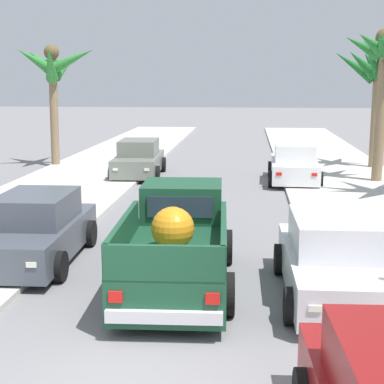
# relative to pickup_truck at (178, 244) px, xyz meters

# --- Properties ---
(sidewalk_left) EXTENTS (4.87, 60.00, 0.12)m
(sidewalk_left) POSITION_rel_pickup_truck_xyz_m (-5.35, 7.60, -0.74)
(sidewalk_left) COLOR beige
(sidewalk_left) RESTS_ON ground
(sidewalk_right) EXTENTS (4.87, 60.00, 0.12)m
(sidewalk_right) POSITION_rel_pickup_truck_xyz_m (5.21, 7.60, -0.74)
(sidewalk_right) COLOR beige
(sidewalk_right) RESTS_ON ground
(curb_left) EXTENTS (0.16, 60.00, 0.10)m
(curb_left) POSITION_rel_pickup_truck_xyz_m (-4.32, 7.60, -0.75)
(curb_left) COLOR silver
(curb_left) RESTS_ON ground
(curb_right) EXTENTS (0.16, 60.00, 0.10)m
(curb_right) POSITION_rel_pickup_truck_xyz_m (4.18, 7.60, -0.75)
(curb_right) COLOR silver
(curb_right) RESTS_ON ground
(pickup_truck) EXTENTS (2.37, 5.28, 1.80)m
(pickup_truck) POSITION_rel_pickup_truck_xyz_m (0.00, 0.00, 0.00)
(pickup_truck) COLOR #19472D
(pickup_truck) RESTS_ON ground
(car_left_near) EXTENTS (2.11, 4.30, 1.54)m
(car_left_near) POSITION_rel_pickup_truck_xyz_m (-3.33, 1.13, -0.08)
(car_left_near) COLOR #474C56
(car_left_near) RESTS_ON ground
(car_right_near) EXTENTS (2.12, 4.30, 1.54)m
(car_right_near) POSITION_rel_pickup_truck_xyz_m (3.22, 12.15, -0.08)
(car_right_near) COLOR silver
(car_right_near) RESTS_ON ground
(car_left_mid) EXTENTS (2.08, 4.28, 1.54)m
(car_left_mid) POSITION_rel_pickup_truck_xyz_m (3.00, -0.51, -0.08)
(car_left_mid) COLOR silver
(car_left_mid) RESTS_ON ground
(car_right_mid) EXTENTS (2.17, 4.32, 1.54)m
(car_right_mid) POSITION_rel_pickup_truck_xyz_m (-3.21, 13.03, -0.08)
(car_right_mid) COLOR slate
(car_right_mid) RESTS_ON ground
(palm_tree_right_fore) EXTENTS (4.08, 3.42, 5.49)m
(palm_tree_right_fore) POSITION_rel_pickup_truck_xyz_m (7.06, 15.90, 3.72)
(palm_tree_right_fore) COLOR #846B4C
(palm_tree_right_fore) RESTS_ON ground
(palm_tree_left_mid) EXTENTS (3.93, 4.15, 5.61)m
(palm_tree_left_mid) POSITION_rel_pickup_truck_xyz_m (-7.55, 15.46, 3.68)
(palm_tree_left_mid) COLOR #846B4C
(palm_tree_left_mid) RESTS_ON ground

